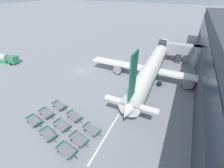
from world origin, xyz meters
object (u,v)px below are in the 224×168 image
(fuel_tanker_primary, at_px, (3,58))
(baggage_dolly_row_near_col_c, at_px, (66,150))
(baggage_dolly_row_mid_b_col_a, at_px, (59,106))
(baggage_dolly_row_mid_b_col_b, at_px, (74,116))
(baggage_dolly_row_mid_b_col_c, at_px, (92,129))
(baggage_dolly_row_near_col_b, at_px, (48,134))
(airplane, at_px, (152,66))
(baggage_dolly_row_near_col_a, at_px, (34,121))
(baggage_dolly_row_mid_a_col_b, at_px, (62,125))
(baggage_dolly_row_mid_a_col_c, at_px, (79,139))
(baggage_dolly_row_mid_a_col_a, at_px, (46,113))

(fuel_tanker_primary, height_order, baggage_dolly_row_near_col_c, fuel_tanker_primary)
(baggage_dolly_row_mid_b_col_a, height_order, baggage_dolly_row_mid_b_col_b, same)
(baggage_dolly_row_mid_b_col_c, bearing_deg, baggage_dolly_row_near_col_b, -145.92)
(baggage_dolly_row_mid_b_col_c, bearing_deg, baggage_dolly_row_mid_b_col_a, 166.24)
(airplane, bearing_deg, baggage_dolly_row_near_col_b, -111.43)
(baggage_dolly_row_near_col_a, distance_m, baggage_dolly_row_mid_a_col_b, 5.41)
(baggage_dolly_row_mid_b_col_c, bearing_deg, baggage_dolly_row_mid_a_col_b, -163.61)
(baggage_dolly_row_near_col_b, xyz_separation_m, baggage_dolly_row_mid_b_col_a, (-3.34, 6.21, 0.00))
(baggage_dolly_row_near_col_a, xyz_separation_m, baggage_dolly_row_mid_a_col_c, (9.55, 0.35, 0.00))
(baggage_dolly_row_mid_a_col_b, relative_size, baggage_dolly_row_mid_a_col_c, 1.00)
(baggage_dolly_row_mid_b_col_a, distance_m, baggage_dolly_row_mid_b_col_b, 4.74)
(baggage_dolly_row_near_col_a, distance_m, baggage_dolly_row_mid_a_col_c, 9.56)
(baggage_dolly_row_mid_b_col_a, bearing_deg, baggage_dolly_row_near_col_c, -42.11)
(fuel_tanker_primary, xyz_separation_m, baggage_dolly_row_near_col_a, (30.79, -14.27, -0.82))
(airplane, xyz_separation_m, baggage_dolly_row_near_col_b, (-10.33, -26.33, -3.02))
(baggage_dolly_row_near_col_a, distance_m, baggage_dolly_row_mid_a_col_a, 2.43)
(baggage_dolly_row_near_col_a, relative_size, baggage_dolly_row_mid_a_col_b, 1.00)
(baggage_dolly_row_mid_a_col_c, bearing_deg, airplane, 78.02)
(fuel_tanker_primary, relative_size, baggage_dolly_row_mid_a_col_a, 2.59)
(baggage_dolly_row_near_col_a, relative_size, baggage_dolly_row_mid_a_col_c, 1.00)
(fuel_tanker_primary, distance_m, baggage_dolly_row_mid_b_col_a, 33.24)
(baggage_dolly_row_mid_a_col_a, height_order, baggage_dolly_row_mid_b_col_c, same)
(fuel_tanker_primary, bearing_deg, baggage_dolly_row_mid_a_col_a, -20.82)
(fuel_tanker_primary, xyz_separation_m, baggage_dolly_row_near_col_c, (39.89, -16.28, -0.82))
(fuel_tanker_primary, xyz_separation_m, baggage_dolly_row_mid_a_col_a, (31.27, -11.89, -0.82))
(baggage_dolly_row_mid_a_col_c, height_order, baggage_dolly_row_mid_b_col_c, same)
(baggage_dolly_row_mid_b_col_a, bearing_deg, fuel_tanker_primary, 164.08)
(baggage_dolly_row_near_col_a, distance_m, baggage_dolly_row_mid_b_col_b, 7.06)
(baggage_dolly_row_near_col_b, height_order, baggage_dolly_row_mid_a_col_a, same)
(baggage_dolly_row_mid_a_col_c, distance_m, baggage_dolly_row_mid_b_col_a, 9.66)
(baggage_dolly_row_near_col_c, distance_m, baggage_dolly_row_mid_b_col_b, 6.91)
(fuel_tanker_primary, relative_size, baggage_dolly_row_mid_b_col_a, 2.59)
(baggage_dolly_row_mid_a_col_b, bearing_deg, fuel_tanker_primary, 160.33)
(baggage_dolly_row_near_col_c, height_order, baggage_dolly_row_mid_b_col_b, same)
(baggage_dolly_row_near_col_a, relative_size, baggage_dolly_row_near_col_b, 1.00)
(baggage_dolly_row_mid_a_col_a, relative_size, baggage_dolly_row_mid_a_col_b, 1.00)
(baggage_dolly_row_mid_a_col_a, bearing_deg, fuel_tanker_primary, 159.18)
(baggage_dolly_row_mid_b_col_c, bearing_deg, baggage_dolly_row_near_col_c, -104.36)
(baggage_dolly_row_mid_b_col_b, bearing_deg, fuel_tanker_primary, 164.39)
(airplane, xyz_separation_m, baggage_dolly_row_near_col_c, (-5.74, -27.29, -3.02))
(fuel_tanker_primary, relative_size, baggage_dolly_row_near_col_a, 2.59)
(fuel_tanker_primary, bearing_deg, baggage_dolly_row_mid_b_col_c, -15.44)
(airplane, relative_size, fuel_tanker_primary, 4.27)
(fuel_tanker_primary, bearing_deg, baggage_dolly_row_near_col_a, -24.87)
(airplane, relative_size, baggage_dolly_row_near_col_b, 11.08)
(baggage_dolly_row_near_col_b, bearing_deg, baggage_dolly_row_mid_a_col_a, 139.53)
(baggage_dolly_row_near_col_a, height_order, baggage_dolly_row_mid_a_col_b, same)
(airplane, xyz_separation_m, baggage_dolly_row_mid_a_col_b, (-9.61, -23.88, -3.02))
(baggage_dolly_row_near_col_a, height_order, baggage_dolly_row_near_col_b, same)
(airplane, xyz_separation_m, baggage_dolly_row_mid_a_col_a, (-14.36, -22.90, -3.02))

